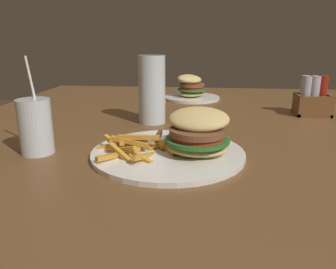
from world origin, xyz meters
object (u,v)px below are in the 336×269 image
(meal_plate_far, at_px, (191,90))
(condiment_caddy, at_px, (313,100))
(meal_plate_near, at_px, (181,143))
(spoon, at_px, (191,127))
(beer_glass, at_px, (152,91))
(juice_glass, at_px, (36,129))

(meal_plate_far, distance_m, condiment_caddy, 0.46)
(meal_plate_near, xyz_separation_m, spoon, (0.01, 0.21, -0.02))
(meal_plate_near, xyz_separation_m, beer_glass, (-0.10, 0.27, 0.06))
(meal_plate_far, bearing_deg, meal_plate_near, -89.69)
(spoon, height_order, meal_plate_far, meal_plate_far)
(spoon, relative_size, condiment_caddy, 1.09)
(juice_glass, height_order, condiment_caddy, juice_glass)
(meal_plate_near, height_order, juice_glass, juice_glass)
(meal_plate_near, xyz_separation_m, juice_glass, (-0.30, -0.01, 0.02))
(juice_glass, relative_size, meal_plate_far, 0.91)
(juice_glass, xyz_separation_m, condiment_caddy, (0.69, 0.43, -0.00))
(beer_glass, distance_m, spoon, 0.15)
(spoon, bearing_deg, juice_glass, 73.91)
(juice_glass, height_order, spoon, juice_glass)
(beer_glass, height_order, meal_plate_far, beer_glass)
(meal_plate_near, relative_size, spoon, 2.36)
(juice_glass, distance_m, meal_plate_far, 0.74)
(spoon, bearing_deg, condiment_caddy, -112.52)
(condiment_caddy, bearing_deg, spoon, -150.87)
(beer_glass, bearing_deg, spoon, -27.47)
(spoon, distance_m, condiment_caddy, 0.43)
(beer_glass, relative_size, juice_glass, 0.94)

